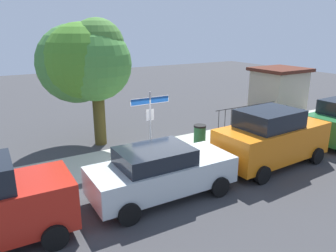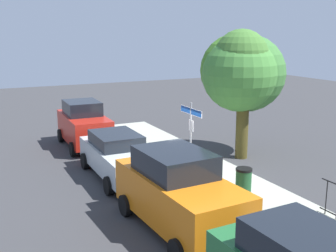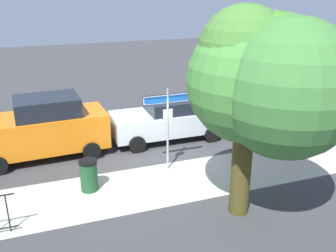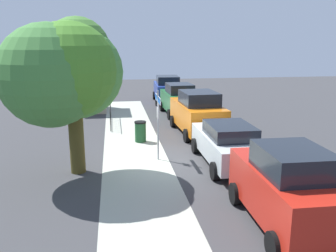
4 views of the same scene
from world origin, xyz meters
name	(u,v)px [view 1 (image 1 of 4)]	position (x,y,z in m)	size (l,w,h in m)	color
ground_plane	(162,164)	(0.00, 0.00, 0.00)	(60.00, 60.00, 0.00)	#38383A
sidewalk_strip	(186,145)	(2.00, 1.30, 0.00)	(24.00, 2.60, 0.00)	#A8AB9B
street_sign	(150,114)	(-0.27, 0.40, 1.97)	(1.59, 0.07, 2.80)	#9EA0A5
shade_tree	(85,62)	(-1.65, 3.62, 3.69)	(3.80, 4.04, 5.47)	#483F1A
car_silver	(161,172)	(-1.25, -2.14, 0.84)	(4.51, 2.02, 1.64)	silver
car_orange	(271,138)	(3.55, -2.11, 1.08)	(4.61, 2.27, 2.19)	orange
iron_fence	(246,115)	(6.53, 2.30, 0.56)	(4.21, 0.04, 1.07)	black
utility_shed	(278,89)	(10.64, 3.80, 1.37)	(3.09, 2.79, 2.68)	tan
trash_bin	(200,136)	(2.43, 0.90, 0.49)	(0.55, 0.55, 0.98)	#1E4C28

